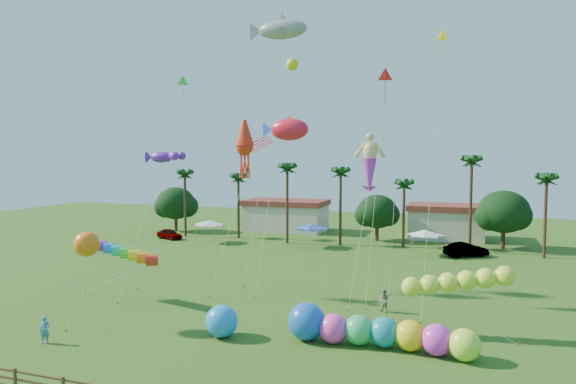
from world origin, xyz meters
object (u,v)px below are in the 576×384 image
(car_a, at_px, (169,234))
(car_b, at_px, (466,250))
(blue_ball, at_px, (222,321))
(spectator_a, at_px, (45,330))
(caterpillar_inflatable, at_px, (372,331))
(spectator_b, at_px, (384,301))

(car_a, distance_m, car_b, 39.35)
(blue_ball, bearing_deg, car_b, 65.54)
(spectator_a, height_order, caterpillar_inflatable, caterpillar_inflatable)
(spectator_b, height_order, blue_ball, blue_ball)
(car_b, bearing_deg, blue_ball, 124.70)
(spectator_a, bearing_deg, car_a, 85.85)
(spectator_a, relative_size, blue_ball, 0.82)
(car_b, distance_m, blue_ball, 36.22)
(car_b, bearing_deg, spectator_a, 115.63)
(car_b, relative_size, blue_ball, 2.39)
(blue_ball, bearing_deg, spectator_a, -155.17)
(car_a, distance_m, blue_ball, 41.02)
(car_a, xyz_separation_m, spectator_a, (14.47, -37.58, 0.14))
(car_a, bearing_deg, caterpillar_inflatable, -111.42)
(car_a, bearing_deg, spectator_a, -137.23)
(spectator_b, bearing_deg, car_b, 108.70)
(blue_ball, bearing_deg, car_a, 126.42)
(spectator_a, bearing_deg, blue_ball, -0.38)
(caterpillar_inflatable, distance_m, blue_ball, 9.55)
(caterpillar_inflatable, bearing_deg, car_b, 81.05)
(spectator_a, bearing_deg, caterpillar_inflatable, -8.19)
(car_a, relative_size, caterpillar_inflatable, 0.36)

